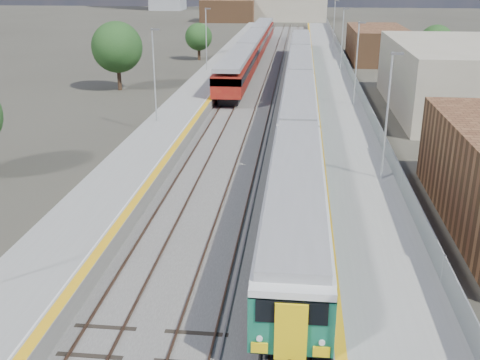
# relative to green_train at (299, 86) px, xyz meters

# --- Properties ---
(ground) EXTENTS (320.00, 320.00, 0.00)m
(ground) POSITION_rel_green_train_xyz_m (-1.50, 5.64, -2.21)
(ground) COLOR #47443A
(ground) RESTS_ON ground
(ballast_bed) EXTENTS (10.50, 155.00, 0.06)m
(ballast_bed) POSITION_rel_green_train_xyz_m (-3.75, 8.14, -2.18)
(ballast_bed) COLOR #565451
(ballast_bed) RESTS_ON ground
(tracks) EXTENTS (8.96, 160.00, 0.17)m
(tracks) POSITION_rel_green_train_xyz_m (-3.15, 9.81, -2.11)
(tracks) COLOR #4C3323
(tracks) RESTS_ON ground
(platform_right) EXTENTS (4.70, 155.00, 8.52)m
(platform_right) POSITION_rel_green_train_xyz_m (3.78, 8.13, -1.68)
(platform_right) COLOR slate
(platform_right) RESTS_ON ground
(platform_left) EXTENTS (4.30, 155.00, 8.52)m
(platform_left) POSITION_rel_green_train_xyz_m (-10.55, 8.12, -1.70)
(platform_left) COLOR slate
(platform_left) RESTS_ON ground
(green_train) EXTENTS (2.85, 79.47, 3.14)m
(green_train) POSITION_rel_green_train_xyz_m (0.00, 0.00, 0.00)
(green_train) COLOR black
(green_train) RESTS_ON ground
(red_train) EXTENTS (3.08, 62.35, 3.89)m
(red_train) POSITION_rel_green_train_xyz_m (-7.00, 29.18, 0.08)
(red_train) COLOR black
(red_train) RESTS_ON ground
(tree_b) EXTENTS (5.62, 5.62, 7.62)m
(tree_b) POSITION_rel_green_train_xyz_m (-20.29, 6.87, 2.59)
(tree_b) COLOR #382619
(tree_b) RESTS_ON ground
(tree_c) EXTENTS (4.05, 4.05, 5.49)m
(tree_c) POSITION_rel_green_train_xyz_m (-15.29, 30.43, 1.24)
(tree_c) COLOR #382619
(tree_c) RESTS_ON ground
(tree_d) EXTENTS (4.51, 4.51, 6.12)m
(tree_d) POSITION_rel_green_train_xyz_m (17.91, 23.93, 1.63)
(tree_d) COLOR #382619
(tree_d) RESTS_ON ground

